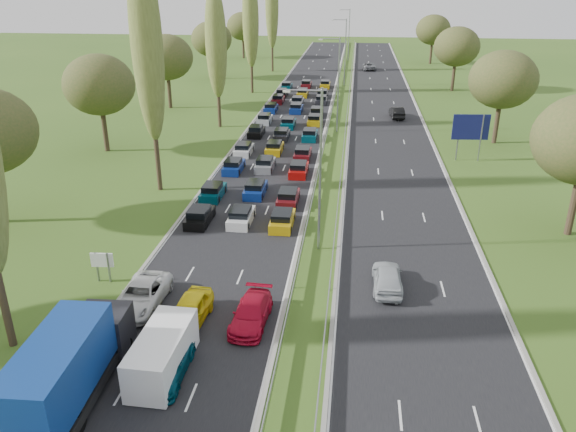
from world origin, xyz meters
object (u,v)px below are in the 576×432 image
(near_car_2, at_px, (142,295))
(direction_sign, at_px, (471,129))
(white_van_rear, at_px, (164,351))
(info_sign, at_px, (102,263))
(blue_lorry, at_px, (70,366))

(near_car_2, bearing_deg, direction_sign, 53.27)
(white_van_rear, bearing_deg, near_car_2, 122.04)
(info_sign, height_order, direction_sign, direction_sign)
(white_van_rear, distance_m, info_sign, 10.92)
(direction_sign, bearing_deg, blue_lorry, -121.18)
(white_van_rear, height_order, direction_sign, direction_sign)
(info_sign, relative_size, direction_sign, 0.40)
(near_car_2, distance_m, info_sign, 4.56)
(blue_lorry, xyz_separation_m, info_sign, (-3.45, 11.20, -0.67))
(blue_lorry, distance_m, info_sign, 11.74)
(near_car_2, xyz_separation_m, info_sign, (-3.63, 2.70, 0.59))
(white_van_rear, relative_size, info_sign, 2.64)
(blue_lorry, bearing_deg, direction_sign, 56.27)
(direction_sign, bearing_deg, white_van_rear, -119.18)
(near_car_2, relative_size, direction_sign, 1.06)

